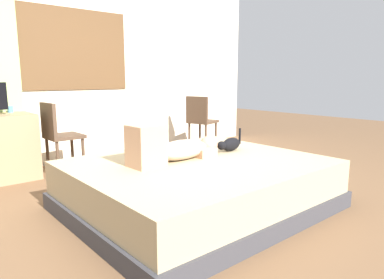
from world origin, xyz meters
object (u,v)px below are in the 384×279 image
object	(u,v)px
chair_spare	(200,119)
bed	(198,185)
cup	(10,109)
person_lying	(173,148)
cat	(230,144)
chair_by_desk	(58,133)

from	to	relation	value
chair_spare	bed	bearing A→B (deg)	-132.17
cup	person_lying	bearing A→B (deg)	-69.52
cat	chair_by_desk	size ratio (longest dim) A/B	0.41
chair_by_desk	cup	bearing A→B (deg)	134.34
bed	chair_by_desk	world-z (taller)	chair_by_desk
bed	person_lying	bearing A→B (deg)	139.33
bed	cat	size ratio (longest dim) A/B	5.91
person_lying	chair_by_desk	bearing A→B (deg)	103.02
person_lying	cup	world-z (taller)	cup
person_lying	cat	world-z (taller)	person_lying
chair_spare	chair_by_desk	bearing A→B (deg)	179.51
person_lying	chair_spare	xyz separation A→B (m)	(1.80, 1.67, -0.03)
cat	chair_by_desk	bearing A→B (deg)	121.69
person_lying	chair_spare	distance (m)	2.46
bed	chair_spare	world-z (taller)	chair_spare
cat	chair_spare	xyz separation A→B (m)	(1.13, 1.70, 0.02)
person_lying	cup	distance (m)	2.24
person_lying	bed	bearing A→B (deg)	-40.67
bed	chair_spare	distance (m)	2.46
cup	chair_spare	distance (m)	2.63
person_lying	chair_spare	bearing A→B (deg)	42.77
bed	chair_by_desk	bearing A→B (deg)	106.88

